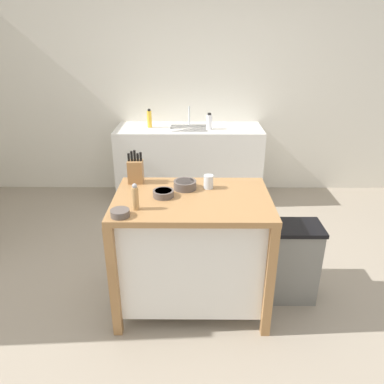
% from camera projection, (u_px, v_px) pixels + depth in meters
% --- Properties ---
extents(ground_plane, '(6.55, 6.55, 0.00)m').
position_uv_depth(ground_plane, '(192.00, 296.00, 2.94)').
color(ground_plane, gray).
rests_on(ground_plane, ground).
extents(wall_back, '(5.55, 0.10, 2.60)m').
position_uv_depth(wall_back, '(193.00, 87.00, 4.47)').
color(wall_back, silver).
rests_on(wall_back, ground).
extents(kitchen_island, '(1.08, 0.73, 0.89)m').
position_uv_depth(kitchen_island, '(192.00, 246.00, 2.69)').
color(kitchen_island, '#9E7042').
rests_on(kitchen_island, ground).
extents(knife_block, '(0.11, 0.09, 0.25)m').
position_uv_depth(knife_block, '(136.00, 171.00, 2.73)').
color(knife_block, '#9E7042').
rests_on(knife_block, kitchen_island).
extents(bowl_ceramic_small, '(0.16, 0.16, 0.06)m').
position_uv_depth(bowl_ceramic_small, '(185.00, 185.00, 2.65)').
color(bowl_ceramic_small, '#564C47').
rests_on(bowl_ceramic_small, kitchen_island).
extents(bowl_ceramic_wide, '(0.12, 0.12, 0.04)m').
position_uv_depth(bowl_ceramic_wide, '(120.00, 213.00, 2.26)').
color(bowl_ceramic_wide, '#564C47').
rests_on(bowl_ceramic_wide, kitchen_island).
extents(bowl_stoneware_deep, '(0.14, 0.14, 0.05)m').
position_uv_depth(bowl_stoneware_deep, '(163.00, 193.00, 2.53)').
color(bowl_stoneware_deep, '#564C47').
rests_on(bowl_stoneware_deep, kitchen_island).
extents(drinking_cup, '(0.07, 0.07, 0.10)m').
position_uv_depth(drinking_cup, '(208.00, 182.00, 2.65)').
color(drinking_cup, silver).
rests_on(drinking_cup, kitchen_island).
extents(pepper_grinder, '(0.04, 0.04, 0.18)m').
position_uv_depth(pepper_grinder, '(135.00, 197.00, 2.32)').
color(pepper_grinder, tan).
rests_on(pepper_grinder, kitchen_island).
extents(trash_bin, '(0.36, 0.28, 0.63)m').
position_uv_depth(trash_bin, '(294.00, 262.00, 2.82)').
color(trash_bin, slate).
rests_on(trash_bin, ground).
extents(sink_counter, '(1.71, 0.60, 0.89)m').
position_uv_depth(sink_counter, '(189.00, 163.00, 4.50)').
color(sink_counter, white).
rests_on(sink_counter, ground).
extents(sink_faucet, '(0.02, 0.02, 0.22)m').
position_uv_depth(sink_faucet, '(189.00, 116.00, 4.40)').
color(sink_faucet, '#B7BCC1').
rests_on(sink_faucet, sink_counter).
extents(bottle_hand_soap, '(0.07, 0.07, 0.19)m').
position_uv_depth(bottle_hand_soap, '(209.00, 122.00, 4.21)').
color(bottle_hand_soap, white).
rests_on(bottle_hand_soap, sink_counter).
extents(bottle_dish_soap, '(0.05, 0.05, 0.21)m').
position_uv_depth(bottle_dish_soap, '(149.00, 119.00, 4.29)').
color(bottle_dish_soap, yellow).
rests_on(bottle_dish_soap, sink_counter).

